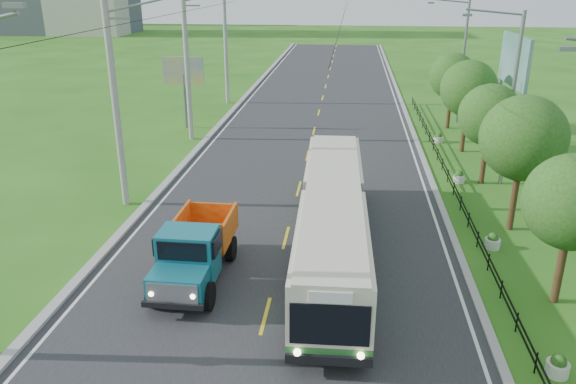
% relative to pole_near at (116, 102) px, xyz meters
% --- Properties ---
extents(ground, '(240.00, 240.00, 0.00)m').
position_rel_pole_near_xyz_m(ground, '(8.26, -9.00, -5.09)').
color(ground, '#266016').
rests_on(ground, ground).
extents(road, '(14.00, 120.00, 0.02)m').
position_rel_pole_near_xyz_m(road, '(8.26, 11.00, -5.08)').
color(road, '#28282B').
rests_on(road, ground).
extents(curb_left, '(0.40, 120.00, 0.15)m').
position_rel_pole_near_xyz_m(curb_left, '(1.06, 11.00, -5.02)').
color(curb_left, '#9E9E99').
rests_on(curb_left, ground).
extents(curb_right, '(0.30, 120.00, 0.10)m').
position_rel_pole_near_xyz_m(curb_right, '(15.41, 11.00, -5.04)').
color(curb_right, '#9E9E99').
rests_on(curb_right, ground).
extents(edge_line_left, '(0.12, 120.00, 0.00)m').
position_rel_pole_near_xyz_m(edge_line_left, '(1.61, 11.00, -5.07)').
color(edge_line_left, silver).
rests_on(edge_line_left, road).
extents(edge_line_right, '(0.12, 120.00, 0.00)m').
position_rel_pole_near_xyz_m(edge_line_right, '(14.91, 11.00, -5.07)').
color(edge_line_right, silver).
rests_on(edge_line_right, road).
extents(centre_dash, '(0.12, 2.20, 0.00)m').
position_rel_pole_near_xyz_m(centre_dash, '(8.26, -9.00, -5.07)').
color(centre_dash, yellow).
rests_on(centre_dash, road).
extents(railing_right, '(0.04, 40.00, 0.60)m').
position_rel_pole_near_xyz_m(railing_right, '(16.26, 5.00, -4.79)').
color(railing_right, black).
rests_on(railing_right, ground).
extents(pole_near, '(3.51, 0.32, 10.00)m').
position_rel_pole_near_xyz_m(pole_near, '(0.00, 0.00, 0.00)').
color(pole_near, gray).
rests_on(pole_near, ground).
extents(pole_mid, '(3.51, 0.32, 10.00)m').
position_rel_pole_near_xyz_m(pole_mid, '(0.00, 12.00, 0.00)').
color(pole_mid, gray).
rests_on(pole_mid, ground).
extents(pole_far, '(3.51, 0.32, 10.00)m').
position_rel_pole_near_xyz_m(pole_far, '(0.00, 24.00, 0.00)').
color(pole_far, gray).
rests_on(pole_far, ground).
extents(tree_second, '(3.18, 3.26, 5.30)m').
position_rel_pole_near_xyz_m(tree_second, '(18.12, -6.86, -1.57)').
color(tree_second, '#382314').
rests_on(tree_second, ground).
extents(tree_third, '(3.60, 3.62, 6.00)m').
position_rel_pole_near_xyz_m(tree_third, '(18.12, -0.86, -1.11)').
color(tree_third, '#382314').
rests_on(tree_third, ground).
extents(tree_fourth, '(3.24, 3.31, 5.40)m').
position_rel_pole_near_xyz_m(tree_fourth, '(18.12, 5.14, -1.51)').
color(tree_fourth, '#382314').
rests_on(tree_fourth, ground).
extents(tree_fifth, '(3.48, 3.52, 5.80)m').
position_rel_pole_near_xyz_m(tree_fifth, '(18.12, 11.14, -1.24)').
color(tree_fifth, '#382314').
rests_on(tree_fifth, ground).
extents(tree_back, '(3.30, 3.36, 5.50)m').
position_rel_pole_near_xyz_m(tree_back, '(18.12, 17.14, -1.44)').
color(tree_back, '#382314').
rests_on(tree_back, ground).
extents(streetlight_mid, '(3.02, 0.20, 9.07)m').
position_rel_pole_near_xyz_m(streetlight_mid, '(18.90, 5.00, -0.19)').
color(streetlight_mid, slate).
rests_on(streetlight_mid, ground).
extents(streetlight_far, '(3.02, 0.20, 9.07)m').
position_rel_pole_near_xyz_m(streetlight_far, '(18.90, 19.00, -0.19)').
color(streetlight_far, slate).
rests_on(streetlight_far, ground).
extents(planter_front, '(0.64, 0.64, 0.67)m').
position_rel_pole_near_xyz_m(planter_front, '(16.86, -11.00, -4.81)').
color(planter_front, silver).
rests_on(planter_front, ground).
extents(planter_near, '(0.64, 0.64, 0.67)m').
position_rel_pole_near_xyz_m(planter_near, '(16.86, -3.00, -4.81)').
color(planter_near, silver).
rests_on(planter_near, ground).
extents(planter_mid, '(0.64, 0.64, 0.67)m').
position_rel_pole_near_xyz_m(planter_mid, '(16.86, 5.00, -4.81)').
color(planter_mid, silver).
rests_on(planter_mid, ground).
extents(planter_far, '(0.64, 0.64, 0.67)m').
position_rel_pole_near_xyz_m(planter_far, '(16.86, 13.00, -4.81)').
color(planter_far, silver).
rests_on(planter_far, ground).
extents(billboard_left, '(3.00, 0.20, 5.20)m').
position_rel_pole_near_xyz_m(billboard_left, '(-1.24, 15.00, -1.23)').
color(billboard_left, slate).
rests_on(billboard_left, ground).
extents(billboard_right, '(0.24, 6.00, 7.30)m').
position_rel_pole_near_xyz_m(billboard_right, '(20.56, 11.00, 0.25)').
color(billboard_right, slate).
rests_on(billboard_right, ground).
extents(bus, '(2.83, 15.02, 2.89)m').
position_rel_pole_near_xyz_m(bus, '(10.27, -4.46, -3.36)').
color(bus, '#2B6C2D').
rests_on(bus, ground).
extents(dump_truck, '(2.23, 5.57, 2.33)m').
position_rel_pole_near_xyz_m(dump_truck, '(5.37, -6.86, -3.78)').
color(dump_truck, '#146779').
rests_on(dump_truck, ground).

